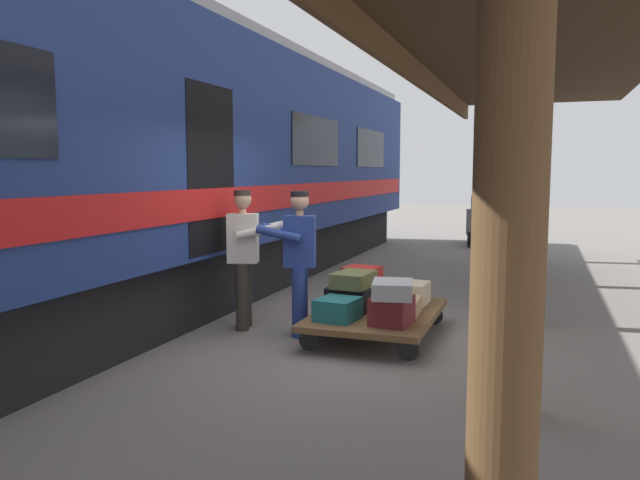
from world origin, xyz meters
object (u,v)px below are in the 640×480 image
at_px(suitcase_burgundy_valise, 364,293).
at_px(porter_in_overalls, 298,258).
at_px(suitcase_gray_aluminum, 393,289).
at_px(baggage_tug, 491,222).
at_px(suitcase_tan_vintage, 402,306).
at_px(suitcase_black_hardshell, 352,298).
at_px(suitcase_teal_softside, 338,309).
at_px(train_car, 107,161).
at_px(porter_by_door, 245,254).
at_px(suitcase_olive_duffel, 354,280).
at_px(suitcase_maroon_trunk, 392,311).
at_px(suitcase_red_plastic, 362,277).
at_px(luggage_cart, 377,315).
at_px(suitcase_cream_canvas, 412,293).

relative_size(suitcase_burgundy_valise, porter_in_overalls, 0.26).
bearing_deg(suitcase_gray_aluminum, baggage_tug, -91.38).
bearing_deg(suitcase_tan_vintage, suitcase_black_hardshell, 0.00).
relative_size(suitcase_burgundy_valise, suitcase_teal_softside, 0.98).
xyz_separation_m(train_car, suitcase_teal_softside, (-3.14, 0.20, -1.64)).
distance_m(suitcase_burgundy_valise, baggage_tug, 9.23).
distance_m(porter_in_overalls, porter_by_door, 0.74).
xyz_separation_m(suitcase_olive_duffel, porter_by_door, (1.35, 0.13, 0.26)).
xyz_separation_m(suitcase_tan_vintage, baggage_tug, (-0.26, -9.74, 0.24)).
distance_m(suitcase_maroon_trunk, suitcase_olive_duffel, 0.81).
relative_size(suitcase_red_plastic, baggage_tug, 0.23).
height_order(porter_by_door, baggage_tug, porter_by_door).
height_order(luggage_cart, porter_by_door, porter_by_door).
xyz_separation_m(train_car, suitcase_olive_duffel, (-3.17, -0.32, -1.39)).
height_order(suitcase_tan_vintage, porter_by_door, porter_by_door).
distance_m(suitcase_burgundy_valise, suitcase_olive_duffel, 0.65).
bearing_deg(suitcase_maroon_trunk, porter_by_door, -11.50).
bearing_deg(suitcase_cream_canvas, suitcase_teal_softside, 61.34).
xyz_separation_m(luggage_cart, porter_by_door, (1.62, 0.16, 0.67)).
bearing_deg(baggage_tug, suitcase_burgundy_valise, 84.59).
height_order(suitcase_olive_duffel, porter_in_overalls, porter_in_overalls).
bearing_deg(suitcase_red_plastic, porter_by_door, 28.23).
height_order(suitcase_tan_vintage, baggage_tug, baggage_tug).
height_order(suitcase_tan_vintage, suitcase_gray_aluminum, suitcase_gray_aluminum).
bearing_deg(luggage_cart, suitcase_black_hardshell, 0.00).
relative_size(suitcase_gray_aluminum, porter_by_door, 0.31).
bearing_deg(suitcase_olive_duffel, luggage_cart, -172.64).
distance_m(luggage_cart, suitcase_teal_softside, 0.65).
height_order(train_car, suitcase_maroon_trunk, train_car).
bearing_deg(luggage_cart, suitcase_tan_vintage, 180.00).
bearing_deg(porter_in_overalls, suitcase_gray_aluminum, 164.67).
relative_size(luggage_cart, porter_by_door, 1.19).
height_order(suitcase_maroon_trunk, porter_by_door, porter_by_door).
xyz_separation_m(suitcase_black_hardshell, porter_in_overalls, (0.59, 0.25, 0.48)).
bearing_deg(suitcase_teal_softside, suitcase_gray_aluminum, 177.71).
bearing_deg(suitcase_teal_softside, suitcase_olive_duffel, -93.32).
height_order(suitcase_black_hardshell, suitcase_cream_canvas, suitcase_black_hardshell).
distance_m(porter_in_overalls, baggage_tug, 10.10).
distance_m(train_car, suitcase_olive_duffel, 3.48).
xyz_separation_m(porter_in_overalls, baggage_tug, (-1.46, -9.99, -0.30)).
height_order(suitcase_teal_softside, porter_in_overalls, porter_in_overalls).
relative_size(suitcase_burgundy_valise, suitcase_black_hardshell, 0.84).
distance_m(suitcase_burgundy_valise, suitcase_red_plastic, 0.22).
bearing_deg(suitcase_tan_vintage, suitcase_burgundy_valise, -42.45).
bearing_deg(porter_by_door, suitcase_teal_softside, 163.46).
bearing_deg(suitcase_black_hardshell, suitcase_tan_vintage, 180.00).
relative_size(suitcase_tan_vintage, suitcase_red_plastic, 1.30).
bearing_deg(suitcase_red_plastic, porter_in_overalls, 54.39).
bearing_deg(porter_in_overalls, suitcase_teal_softside, 152.45).
bearing_deg(porter_by_door, suitcase_gray_aluminum, 167.87).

